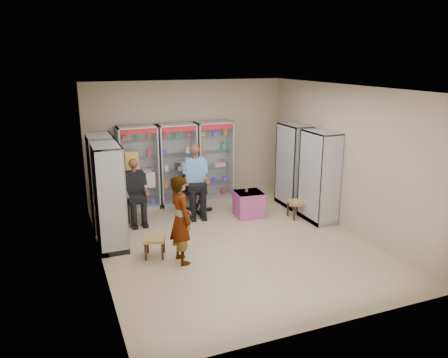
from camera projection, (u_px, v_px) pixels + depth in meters
name	position (u px, v px, depth m)	size (l,w,h in m)	color
floor	(234.00, 243.00, 8.57)	(6.00, 6.00, 0.00)	tan
room_shell	(234.00, 145.00, 8.04)	(5.02, 6.02, 3.01)	tan
cabinet_back_left	(139.00, 168.00, 10.29)	(0.90, 0.50, 2.00)	silver
cabinet_back_mid	(177.00, 165.00, 10.62)	(0.90, 0.50, 2.00)	silver
cabinet_back_right	(214.00, 161.00, 10.96)	(0.90, 0.50, 2.00)	#A8AAB0
cabinet_right_far	(294.00, 166.00, 10.52)	(0.50, 0.90, 2.00)	#A6A9AD
cabinet_right_near	(319.00, 177.00, 9.54)	(0.50, 0.90, 2.00)	#B9BCC1
cabinet_left_far	(103.00, 182.00, 9.13)	(0.50, 0.90, 2.00)	#B0B1B7
cabinet_left_near	(110.00, 197.00, 8.14)	(0.50, 0.90, 2.00)	silver
wooden_chair	(135.00, 200.00, 9.69)	(0.42, 0.42, 0.94)	black
seated_customer	(135.00, 192.00, 9.59)	(0.44, 0.60, 1.34)	black
office_chair	(194.00, 188.00, 10.14)	(0.65, 0.65, 1.20)	black
seated_shopkeeper	(195.00, 181.00, 10.05)	(0.50, 0.70, 1.53)	#6383C5
pink_trunk	(249.00, 204.00, 9.96)	(0.60, 0.58, 0.58)	#AC4582
tea_glass	(246.00, 189.00, 9.90)	(0.07, 0.07, 0.10)	#611808
woven_stool_a	(297.00, 209.00, 9.91)	(0.39, 0.39, 0.39)	#A38945
woven_stool_b	(155.00, 247.00, 7.95)	(0.37, 0.37, 0.37)	#AB7148
standing_man	(181.00, 220.00, 7.60)	(0.58, 0.38, 1.59)	gray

